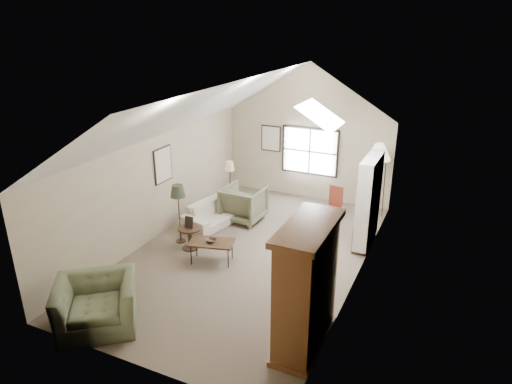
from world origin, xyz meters
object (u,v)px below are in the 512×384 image
at_px(coffee_table, 212,252).
at_px(side_chair, 332,205).
at_px(armchair_near, 97,304).
at_px(armoire, 306,287).
at_px(side_table, 190,238).
at_px(armchair_far, 244,204).
at_px(sofa, 219,211).

distance_m(coffee_table, side_chair, 3.66).
bearing_deg(coffee_table, armchair_near, -103.95).
height_order(coffee_table, side_chair, side_chair).
bearing_deg(armchair_near, armoire, -20.54).
bearing_deg(side_chair, armoire, -67.98).
relative_size(armchair_near, coffee_table, 1.38).
relative_size(side_table, side_chair, 0.54).
relative_size(armoire, side_table, 4.08).
bearing_deg(side_chair, coffee_table, -109.21).
relative_size(armchair_far, side_table, 1.93).
bearing_deg(side_table, sofa, 93.58).
distance_m(armchair_near, side_table, 3.15).
bearing_deg(coffee_table, armchair_far, 98.50).
distance_m(armoire, side_chair, 4.99).
distance_m(armoire, coffee_table, 3.38).
bearing_deg(sofa, side_chair, -53.90).
distance_m(armchair_far, side_chair, 2.35).
bearing_deg(coffee_table, sofa, 114.62).
bearing_deg(armchair_near, sofa, 54.49).
relative_size(armchair_near, side_table, 2.51).
bearing_deg(coffee_table, side_table, 157.04).
xyz_separation_m(armoire, armchair_far, (-3.12, 4.06, -0.63)).
distance_m(side_table, side_chair, 3.86).
height_order(armchair_near, side_table, armchair_near).
xyz_separation_m(armoire, coffee_table, (-2.77, 1.73, -0.85)).
bearing_deg(armoire, armchair_near, -162.76).
height_order(armoire, coffee_table, armoire).
xyz_separation_m(side_table, side_chair, (2.64, 2.81, 0.23)).
bearing_deg(armchair_near, side_table, 53.82).
distance_m(armchair_near, side_chair, 6.47).
bearing_deg(side_table, coffee_table, -22.96).
height_order(armchair_near, coffee_table, armchair_near).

